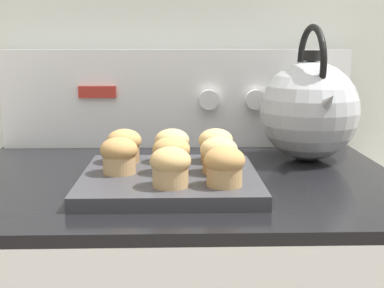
# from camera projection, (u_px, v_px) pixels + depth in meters

# --- Properties ---
(wall_back) EXTENTS (8.00, 0.05, 2.40)m
(wall_back) POSITION_uv_depth(u_px,v_px,m) (175.00, 9.00, 1.22)
(wall_back) COLOR silver
(wall_back) RESTS_ON ground_plane
(control_panel) EXTENTS (0.77, 0.07, 0.22)m
(control_panel) POSITION_uv_depth(u_px,v_px,m) (176.00, 98.00, 1.21)
(control_panel) COLOR white
(control_panel) RESTS_ON stove_range
(muffin_pan) EXTENTS (0.29, 0.29, 0.02)m
(muffin_pan) POSITION_uv_depth(u_px,v_px,m) (168.00, 179.00, 0.88)
(muffin_pan) COLOR #38383D
(muffin_pan) RESTS_ON stove_range
(muffin_r0_c1) EXTENTS (0.06, 0.06, 0.06)m
(muffin_r0_c1) POSITION_uv_depth(u_px,v_px,m) (168.00, 166.00, 0.79)
(muffin_r0_c1) COLOR tan
(muffin_r0_c1) RESTS_ON muffin_pan
(muffin_r0_c2) EXTENTS (0.06, 0.06, 0.06)m
(muffin_r0_c2) POSITION_uv_depth(u_px,v_px,m) (223.00, 166.00, 0.80)
(muffin_r0_c2) COLOR tan
(muffin_r0_c2) RESTS_ON muffin_pan
(muffin_r1_c0) EXTENTS (0.06, 0.06, 0.06)m
(muffin_r1_c0) POSITION_uv_depth(u_px,v_px,m) (117.00, 155.00, 0.87)
(muffin_r1_c0) COLOR tan
(muffin_r1_c0) RESTS_ON muffin_pan
(muffin_r1_c1) EXTENTS (0.06, 0.06, 0.06)m
(muffin_r1_c1) POSITION_uv_depth(u_px,v_px,m) (170.00, 154.00, 0.88)
(muffin_r1_c1) COLOR tan
(muffin_r1_c1) RESTS_ON muffin_pan
(muffin_r1_c2) EXTENTS (0.06, 0.06, 0.06)m
(muffin_r1_c2) POSITION_uv_depth(u_px,v_px,m) (217.00, 155.00, 0.88)
(muffin_r1_c2) COLOR #A37A4C
(muffin_r1_c2) RESTS_ON muffin_pan
(muffin_r2_c0) EXTENTS (0.06, 0.06, 0.06)m
(muffin_r2_c0) POSITION_uv_depth(u_px,v_px,m) (123.00, 145.00, 0.95)
(muffin_r2_c0) COLOR #A37A4C
(muffin_r2_c0) RESTS_ON muffin_pan
(muffin_r2_c1) EXTENTS (0.06, 0.06, 0.06)m
(muffin_r2_c1) POSITION_uv_depth(u_px,v_px,m) (170.00, 145.00, 0.96)
(muffin_r2_c1) COLOR olive
(muffin_r2_c1) RESTS_ON muffin_pan
(muffin_r2_c2) EXTENTS (0.06, 0.06, 0.06)m
(muffin_r2_c2) POSITION_uv_depth(u_px,v_px,m) (214.00, 145.00, 0.96)
(muffin_r2_c2) COLOR #A37A4C
(muffin_r2_c2) RESTS_ON muffin_pan
(tea_kettle) EXTENTS (0.20, 0.24, 0.27)m
(tea_kettle) POSITION_uv_depth(u_px,v_px,m) (308.00, 109.00, 1.06)
(tea_kettle) COLOR #ADAFB5
(tea_kettle) RESTS_ON stove_range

